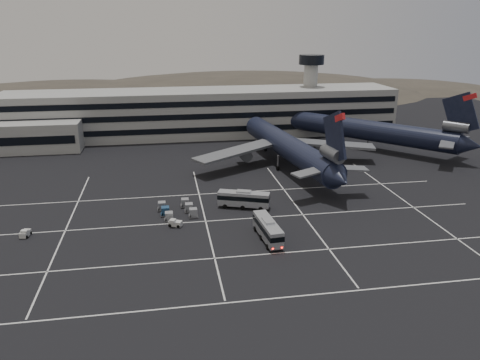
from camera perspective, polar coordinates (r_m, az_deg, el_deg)
name	(u,v)px	position (r m, az deg, el deg)	size (l,w,h in m)	color
ground	(243,228)	(80.99, 0.32, -5.90)	(260.00, 260.00, 0.00)	black
lane_markings	(247,226)	(81.79, 0.89, -5.64)	(90.00, 55.62, 0.01)	silver
terminal	(194,114)	(146.50, -5.64, 8.06)	(125.00, 26.00, 24.00)	gray
hills	(221,114)	(248.74, -2.33, 8.05)	(352.00, 180.00, 44.00)	#38332B
trijet_main	(288,147)	(113.51, 5.92, 4.07)	(47.07, 57.66, 18.08)	black
trijet_far	(372,130)	(134.78, 15.81, 5.86)	(42.79, 46.49, 18.08)	black
bus_near	(268,228)	(76.41, 3.41, -5.92)	(3.16, 10.10, 3.51)	#999CA1
bus_far	(244,198)	(88.93, 0.46, -2.26)	(10.01, 5.58, 3.47)	#999CA1
tug_a	(25,233)	(85.44, -24.75, -5.93)	(1.65, 2.31, 1.35)	silver
tug_b	(176,223)	(82.19, -7.83, -5.22)	(2.54, 2.15, 1.41)	silver
uld_cluster	(177,210)	(87.40, -7.64, -3.59)	(7.71, 8.59, 1.67)	#2D2D30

